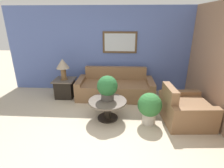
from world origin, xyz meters
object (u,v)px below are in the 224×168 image
Objects in this scene: potted_plant_on_table at (107,87)px; potted_plant_floor at (150,107)px; coffee_table at (108,105)px; couch_main at (115,88)px; armchair at (184,110)px; side_table at (65,88)px; table_lamp at (63,65)px.

potted_plant_on_table is 0.79× the size of potted_plant_floor.
coffee_table is at bearing -84.13° from potted_plant_on_table.
couch_main is 1.25m from coffee_table.
side_table is (-3.14, 1.15, 0.00)m from armchair.
armchair is 1.30× the size of coffee_table.
armchair is 1.99× the size of potted_plant_on_table.
table_lamp is at bearing 0.00° from side_table.
table_lamp is (-3.14, 1.15, 0.69)m from armchair.
potted_plant_on_table is at bearing -96.10° from couch_main.
couch_main is 3.75× the size of side_table.
potted_plant_floor is (0.82, -1.38, 0.13)m from couch_main.
armchair is 1.76m from coffee_table.
table_lamp is (-1.38, 1.16, 0.63)m from coffee_table.
armchair is (1.64, -1.24, -0.00)m from couch_main.
potted_plant_floor is (0.95, -0.19, -0.36)m from potted_plant_on_table.
table_lamp reaches higher than couch_main.
couch_main is 1.61m from potted_plant_floor.
potted_plant_on_table reaches higher than potted_plant_floor.
table_lamp is 1.77m from potted_plant_on_table.
couch_main is 1.29m from potted_plant_on_table.
coffee_table is 1.42× the size of table_lamp.
table_lamp reaches higher than side_table.
couch_main is at bearing 84.44° from coffee_table.
armchair reaches higher than coffee_table.
couch_main is 3.92× the size of potted_plant_on_table.
potted_plant_floor is at bearing -59.31° from couch_main.
potted_plant_on_table is at bearing 84.32° from armchair.
couch_main is 1.50m from side_table.
couch_main is at bearing 48.88° from armchair.
side_table is 1.05× the size of potted_plant_on_table.
armchair reaches higher than potted_plant_floor.
coffee_table is 1.47× the size of side_table.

